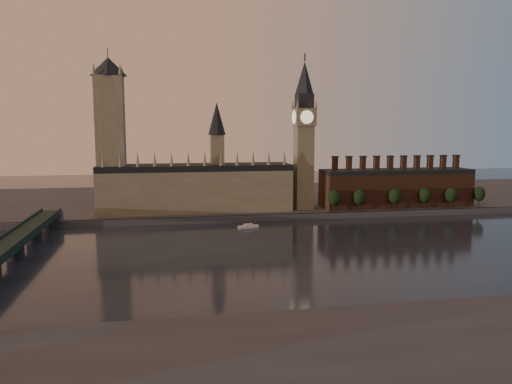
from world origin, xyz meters
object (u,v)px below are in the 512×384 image
(victoria_tower, at_px, (111,130))
(big_ben, at_px, (304,134))
(river_boat, at_px, (248,226))
(westminster_bridge, at_px, (1,254))

(victoria_tower, distance_m, big_ben, 130.12)
(victoria_tower, distance_m, river_boat, 111.90)
(river_boat, bearing_deg, westminster_bridge, -161.15)
(victoria_tower, height_order, river_boat, victoria_tower)
(victoria_tower, distance_m, westminster_bridge, 133.21)
(big_ben, distance_m, river_boat, 83.16)
(big_ben, height_order, river_boat, big_ben)
(victoria_tower, bearing_deg, big_ben, -2.20)
(victoria_tower, relative_size, westminster_bridge, 0.54)
(victoria_tower, height_order, big_ben, victoria_tower)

